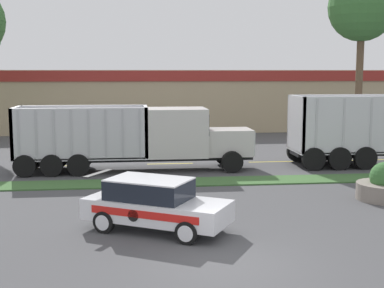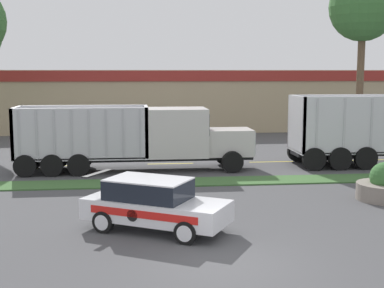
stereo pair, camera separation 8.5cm
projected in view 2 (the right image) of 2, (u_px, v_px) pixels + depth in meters
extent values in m
plane|color=#474749|center=(223.00, 266.00, 13.31)|extent=(600.00, 600.00, 0.00)
cube|color=#3D6633|center=(185.00, 182.00, 23.17)|extent=(120.00, 1.74, 0.06)
cube|color=yellow|center=(65.00, 166.00, 27.36)|extent=(2.40, 0.14, 0.01)
cube|color=yellow|center=(170.00, 164.00, 27.94)|extent=(2.40, 0.14, 0.01)
cube|color=yellow|center=(271.00, 162.00, 28.52)|extent=(2.40, 0.14, 0.01)
cube|color=yellow|center=(368.00, 160.00, 29.10)|extent=(2.40, 0.14, 0.01)
cube|color=black|center=(136.00, 158.00, 26.03)|extent=(11.35, 1.28, 0.18)
cube|color=silver|center=(229.00, 142.00, 26.42)|extent=(2.25, 1.91, 1.28)
cube|color=#B7B7BC|center=(251.00, 142.00, 26.54)|extent=(0.06, 1.63, 1.09)
cube|color=silver|center=(177.00, 132.00, 26.07)|extent=(2.86, 2.33, 2.33)
cube|color=black|center=(206.00, 123.00, 26.17)|extent=(0.04, 1.98, 1.05)
cylinder|color=silver|center=(146.00, 121.00, 25.08)|extent=(0.14, 0.14, 1.26)
cube|color=silver|center=(83.00, 156.00, 25.73)|extent=(6.24, 2.33, 0.12)
cube|color=silver|center=(146.00, 131.00, 25.90)|extent=(0.16, 2.33, 2.38)
cube|color=silver|center=(17.00, 132.00, 25.25)|extent=(0.16, 2.33, 2.38)
cube|color=silver|center=(80.00, 134.00, 24.51)|extent=(6.24, 0.16, 2.38)
cube|color=silver|center=(85.00, 129.00, 26.64)|extent=(6.24, 0.16, 2.38)
cube|color=#B2B2B7|center=(19.00, 135.00, 24.11)|extent=(0.10, 0.04, 2.26)
cube|color=#B2B2B7|center=(36.00, 135.00, 24.20)|extent=(0.10, 0.04, 2.26)
cube|color=#B2B2B7|center=(54.00, 135.00, 24.28)|extent=(0.10, 0.04, 2.26)
cube|color=#B2B2B7|center=(71.00, 134.00, 24.37)|extent=(0.10, 0.04, 2.26)
cube|color=#B2B2B7|center=(89.00, 134.00, 24.45)|extent=(0.10, 0.04, 2.26)
cube|color=#B2B2B7|center=(106.00, 134.00, 24.53)|extent=(0.10, 0.04, 2.26)
cube|color=#B2B2B7|center=(123.00, 134.00, 24.62)|extent=(0.10, 0.04, 2.26)
cube|color=#B2B2B7|center=(140.00, 133.00, 24.70)|extent=(0.10, 0.04, 2.26)
cylinder|color=black|center=(233.00, 162.00, 25.40)|extent=(1.03, 0.30, 1.03)
cylinder|color=black|center=(224.00, 155.00, 27.65)|extent=(1.03, 0.30, 1.03)
cylinder|color=black|center=(25.00, 166.00, 24.37)|extent=(1.03, 0.30, 1.03)
cylinder|color=black|center=(34.00, 158.00, 26.62)|extent=(1.03, 0.30, 1.03)
cylinder|color=black|center=(52.00, 165.00, 24.50)|extent=(1.03, 0.30, 1.03)
cylinder|color=black|center=(59.00, 157.00, 26.75)|extent=(1.03, 0.30, 1.03)
cylinder|color=black|center=(79.00, 165.00, 24.63)|extent=(1.03, 0.30, 1.03)
cylinder|color=black|center=(83.00, 157.00, 26.88)|extent=(1.03, 0.30, 1.03)
cube|color=silver|center=(359.00, 150.00, 27.43)|extent=(6.85, 2.57, 0.12)
cube|color=silver|center=(297.00, 123.00, 26.88)|extent=(0.16, 2.57, 2.78)
cube|color=silver|center=(371.00, 125.00, 26.05)|extent=(6.85, 0.16, 2.78)
cube|color=silver|center=(351.00, 121.00, 28.43)|extent=(6.85, 0.16, 2.78)
cube|color=#BCBCC1|center=(317.00, 126.00, 25.66)|extent=(0.10, 0.04, 2.64)
cube|color=#BCBCC1|center=(344.00, 126.00, 25.81)|extent=(0.10, 0.04, 2.64)
cube|color=#BCBCC1|center=(372.00, 125.00, 25.96)|extent=(0.10, 0.04, 2.64)
cylinder|color=black|center=(314.00, 159.00, 25.91)|extent=(1.13, 0.30, 1.13)
cylinder|color=black|center=(298.00, 151.00, 28.40)|extent=(1.13, 0.30, 1.13)
cylinder|color=black|center=(340.00, 159.00, 26.05)|extent=(1.13, 0.30, 1.13)
cylinder|color=black|center=(322.00, 151.00, 28.54)|extent=(1.13, 0.30, 1.13)
cylinder|color=black|center=(366.00, 158.00, 26.19)|extent=(1.13, 0.30, 1.13)
cylinder|color=black|center=(346.00, 151.00, 28.68)|extent=(1.13, 0.30, 1.13)
cube|color=white|center=(156.00, 210.00, 16.16)|extent=(4.67, 3.71, 0.64)
cube|color=black|center=(149.00, 189.00, 16.18)|extent=(2.86, 2.55, 0.58)
cube|color=white|center=(148.00, 179.00, 16.14)|extent=(2.86, 2.55, 0.04)
cube|color=black|center=(97.00, 173.00, 16.85)|extent=(0.88, 1.33, 0.03)
cube|color=red|center=(142.00, 215.00, 15.33)|extent=(3.04, 1.75, 0.22)
cylinder|color=black|center=(132.00, 216.00, 15.47)|extent=(0.31, 0.18, 0.35)
cylinder|color=black|center=(186.00, 233.00, 14.89)|extent=(0.68, 0.50, 0.67)
cylinder|color=silver|center=(184.00, 234.00, 14.80)|extent=(0.41, 0.24, 0.47)
cylinder|color=black|center=(208.00, 218.00, 16.43)|extent=(0.68, 0.50, 0.67)
cylinder|color=silver|center=(210.00, 217.00, 16.53)|extent=(0.41, 0.24, 0.47)
cylinder|color=black|center=(103.00, 222.00, 15.97)|extent=(0.68, 0.50, 0.67)
cylinder|color=silver|center=(101.00, 223.00, 15.87)|extent=(0.41, 0.24, 0.47)
cylinder|color=black|center=(132.00, 209.00, 17.51)|extent=(0.68, 0.50, 0.67)
cylinder|color=silver|center=(133.00, 208.00, 17.60)|extent=(0.41, 0.24, 0.47)
cube|color=tan|center=(170.00, 98.00, 46.79)|extent=(42.91, 12.00, 4.89)
cube|color=maroon|center=(175.00, 76.00, 40.56)|extent=(40.76, 0.10, 0.80)
cylinder|color=brown|center=(360.00, 86.00, 34.51)|extent=(0.46, 0.46, 7.65)
sphere|color=#386B33|center=(363.00, 7.00, 33.83)|extent=(4.30, 4.30, 4.30)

